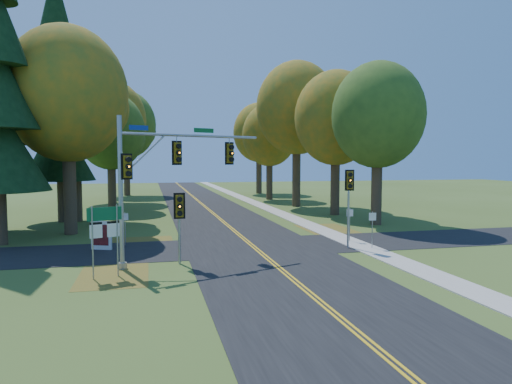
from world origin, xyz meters
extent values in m
plane|color=#3E531D|center=(0.00, 0.00, 0.00)|extent=(160.00, 160.00, 0.00)
cube|color=black|center=(0.00, 0.00, 0.01)|extent=(8.00, 160.00, 0.02)
cube|color=black|center=(0.00, 2.00, 0.01)|extent=(60.00, 6.00, 0.02)
cube|color=gold|center=(-0.10, 0.00, 0.03)|extent=(0.10, 160.00, 0.01)
cube|color=gold|center=(0.10, 0.00, 0.03)|extent=(0.10, 160.00, 0.01)
cube|color=#9E998E|center=(6.20, 0.00, 0.03)|extent=(1.60, 160.00, 0.06)
cube|color=brown|center=(-6.50, 4.00, 0.01)|extent=(4.00, 6.00, 0.00)
cube|color=brown|center=(6.80, 6.00, 0.01)|extent=(3.50, 8.00, 0.00)
cube|color=brown|center=(-7.50, -3.00, 0.01)|extent=(3.00, 5.00, 0.00)
cylinder|color=#38281C|center=(-11.20, 9.30, 3.38)|extent=(0.86, 0.86, 6.75)
ellipsoid|color=#A86B16|center=(-11.20, 9.30, 9.55)|extent=(8.00, 8.00, 9.20)
sphere|color=#A86B16|center=(-9.60, 10.50, 8.75)|extent=(4.80, 4.80, 4.80)
sphere|color=#A86B16|center=(-12.60, 8.50, 10.35)|extent=(4.40, 4.40, 4.40)
cylinder|color=#38281C|center=(11.50, 8.70, 3.04)|extent=(0.83, 0.83, 6.08)
ellipsoid|color=#466920|center=(11.50, 8.70, 8.60)|extent=(7.20, 7.20, 8.28)
sphere|color=#466920|center=(12.94, 9.78, 7.88)|extent=(4.32, 4.32, 4.32)
sphere|color=#466920|center=(10.24, 7.98, 9.32)|extent=(3.96, 3.96, 3.96)
cylinder|color=#38281C|center=(-11.80, 16.20, 3.71)|extent=(0.89, 0.89, 7.42)
ellipsoid|color=#A86B16|center=(-11.80, 16.20, 10.43)|extent=(8.60, 8.60, 9.89)
sphere|color=#A86B16|center=(-10.08, 17.49, 9.57)|extent=(5.16, 5.16, 5.16)
sphere|color=#A86B16|center=(-13.30, 15.34, 11.29)|extent=(4.73, 4.73, 4.73)
cylinder|color=#38281C|center=(10.90, 15.50, 3.15)|extent=(0.84, 0.84, 6.30)
ellipsoid|color=#A86B16|center=(10.90, 15.50, 8.96)|extent=(7.60, 7.60, 8.74)
sphere|color=#A86B16|center=(12.42, 16.64, 8.20)|extent=(4.56, 4.56, 4.56)
sphere|color=#A86B16|center=(9.57, 14.74, 9.72)|extent=(4.18, 4.18, 4.18)
cylinder|color=#38281C|center=(-9.60, 24.40, 2.81)|extent=(0.81, 0.81, 5.62)
ellipsoid|color=#466920|center=(-9.60, 24.40, 8.00)|extent=(6.80, 6.80, 7.82)
sphere|color=#466920|center=(-8.24, 25.42, 7.33)|extent=(4.08, 4.08, 4.08)
sphere|color=#466920|center=(-10.79, 23.72, 8.69)|extent=(3.74, 3.74, 3.74)
cylinder|color=#38281C|center=(9.80, 23.60, 3.83)|extent=(0.90, 0.90, 7.65)
ellipsoid|color=#A86B16|center=(9.80, 23.60, 10.73)|extent=(8.80, 8.80, 10.12)
sphere|color=#A86B16|center=(11.56, 24.92, 9.85)|extent=(5.28, 5.28, 5.28)
sphere|color=#A86B16|center=(8.26, 22.72, 11.61)|extent=(4.84, 4.84, 4.84)
cylinder|color=#38281C|center=(-10.20, 33.10, 3.49)|extent=(0.87, 0.87, 6.98)
ellipsoid|color=#A86B16|center=(-10.20, 33.10, 9.85)|extent=(8.20, 8.20, 9.43)
sphere|color=#A86B16|center=(-8.56, 34.33, 9.03)|extent=(4.92, 4.92, 4.92)
sphere|color=#A86B16|center=(-11.63, 32.28, 10.67)|extent=(4.51, 4.51, 4.51)
cylinder|color=#38281C|center=(9.20, 32.80, 2.93)|extent=(0.82, 0.82, 5.85)
ellipsoid|color=#A86B16|center=(9.20, 32.80, 8.30)|extent=(7.00, 7.00, 8.05)
sphere|color=#A86B16|center=(10.60, 33.85, 7.60)|extent=(4.20, 4.20, 4.20)
sphere|color=#A86B16|center=(7.97, 32.10, 9.00)|extent=(3.85, 3.85, 3.85)
cylinder|color=#38281C|center=(-9.00, 44.00, 3.60)|extent=(0.88, 0.88, 7.20)
ellipsoid|color=#466920|center=(-9.00, 44.00, 10.14)|extent=(8.40, 8.40, 9.66)
sphere|color=#466920|center=(-7.32, 45.26, 9.30)|extent=(5.04, 5.04, 5.04)
sphere|color=#466920|center=(-10.47, 43.16, 10.98)|extent=(4.62, 4.62, 4.62)
cylinder|color=#38281C|center=(10.40, 43.50, 3.26)|extent=(0.85, 0.85, 6.53)
ellipsoid|color=#A86B16|center=(10.40, 43.50, 9.26)|extent=(7.80, 7.80, 8.97)
sphere|color=#A86B16|center=(11.96, 44.67, 8.47)|extent=(4.68, 4.68, 4.68)
sphere|color=#A86B16|center=(9.04, 42.72, 10.04)|extent=(4.29, 4.29, 4.29)
cylinder|color=#38281C|center=(-14.50, 6.00, 1.62)|extent=(0.50, 0.50, 3.24)
cone|color=black|center=(-14.50, 6.00, 5.82)|extent=(5.60, 5.60, 5.17)
cylinder|color=#38281C|center=(-16.00, 11.00, 1.44)|extent=(0.50, 0.50, 2.88)
cylinder|color=#38281C|center=(-13.00, 16.00, 1.71)|extent=(0.50, 0.50, 3.42)
cone|color=black|center=(-13.00, 16.00, 6.15)|extent=(5.60, 5.60, 5.45)
cone|color=black|center=(-13.00, 16.00, 10.04)|extent=(4.57, 4.57, 5.45)
cone|color=black|center=(-13.00, 16.00, 13.94)|extent=(3.55, 3.55, 5.45)
cone|color=black|center=(-13.00, 16.00, 17.83)|extent=(2.52, 2.52, 5.45)
cylinder|color=#93959B|center=(-7.19, -2.00, 3.57)|extent=(0.22, 0.22, 7.14)
cylinder|color=#93959B|center=(-7.19, -2.00, 0.15)|extent=(0.45, 0.45, 0.31)
cylinder|color=#93959B|center=(-3.64, -0.57, 6.32)|extent=(7.15, 2.99, 0.14)
cylinder|color=#93959B|center=(-6.15, -1.58, 5.30)|extent=(2.17, 0.95, 2.11)
cylinder|color=#93959B|center=(-4.54, -0.93, 6.14)|extent=(0.04, 0.04, 0.37)
cube|color=#72590C|center=(-4.54, -0.93, 5.45)|extent=(0.44, 0.41, 1.02)
cube|color=black|center=(-4.54, -0.93, 5.45)|extent=(0.50, 0.23, 1.20)
sphere|color=orange|center=(-4.45, -1.15, 5.45)|extent=(0.18, 0.18, 0.18)
cylinder|color=black|center=(-4.45, -1.15, 5.77)|extent=(0.29, 0.24, 0.24)
cylinder|color=black|center=(-4.45, -1.15, 5.45)|extent=(0.29, 0.24, 0.24)
cylinder|color=black|center=(-4.45, -1.15, 5.12)|extent=(0.29, 0.24, 0.24)
cylinder|color=#93959B|center=(-1.70, 0.21, 6.14)|extent=(0.04, 0.04, 0.37)
cube|color=#72590C|center=(-1.70, 0.21, 5.45)|extent=(0.44, 0.41, 1.02)
cube|color=black|center=(-1.70, 0.21, 5.45)|extent=(0.50, 0.23, 1.20)
sphere|color=orange|center=(-1.62, -0.01, 5.45)|extent=(0.18, 0.18, 0.18)
cylinder|color=black|center=(-1.62, -0.01, 5.77)|extent=(0.29, 0.24, 0.24)
cylinder|color=black|center=(-1.62, -0.01, 5.45)|extent=(0.29, 0.24, 0.24)
cylinder|color=black|center=(-1.62, -0.01, 5.12)|extent=(0.29, 0.24, 0.24)
cube|color=#72590C|center=(-6.90, -2.05, 4.79)|extent=(0.44, 0.41, 1.02)
cube|color=black|center=(-6.90, -2.05, 4.79)|extent=(0.50, 0.23, 1.20)
sphere|color=orange|center=(-6.81, -2.26, 4.79)|extent=(0.18, 0.18, 0.18)
cylinder|color=black|center=(-6.81, -2.26, 5.12)|extent=(0.29, 0.24, 0.24)
cylinder|color=black|center=(-6.81, -2.26, 4.79)|extent=(0.29, 0.24, 0.24)
cylinder|color=black|center=(-6.81, -2.26, 4.47)|extent=(0.29, 0.24, 0.24)
cube|color=navy|center=(-6.34, -1.66, 6.61)|extent=(0.87, 0.38, 0.22)
cube|color=#0C5926|center=(-3.12, -0.36, 6.61)|extent=(1.06, 0.46, 0.22)
cylinder|color=#96999E|center=(5.23, 0.24, 2.23)|extent=(0.12, 0.12, 4.46)
cube|color=#72590C|center=(5.18, 0.02, 3.95)|extent=(0.41, 0.38, 1.01)
cube|color=black|center=(5.18, 0.02, 3.95)|extent=(0.52, 0.16, 1.20)
sphere|color=orange|center=(5.12, -0.21, 3.95)|extent=(0.18, 0.18, 0.18)
cylinder|color=black|center=(5.12, -0.21, 4.28)|extent=(0.28, 0.22, 0.24)
cylinder|color=black|center=(5.12, -0.21, 3.95)|extent=(0.28, 0.22, 0.24)
cylinder|color=black|center=(5.12, -0.21, 3.63)|extent=(0.28, 0.22, 0.24)
cylinder|color=#919499|center=(-4.50, -1.53, 1.71)|extent=(0.13, 0.13, 3.42)
cube|color=#72590C|center=(-4.50, -1.77, 2.88)|extent=(0.37, 0.32, 1.07)
cube|color=black|center=(-4.50, -1.77, 2.88)|extent=(0.56, 0.04, 1.26)
sphere|color=orange|center=(-4.50, -2.01, 2.88)|extent=(0.19, 0.19, 0.19)
cylinder|color=black|center=(-4.50, -2.01, 3.23)|extent=(0.26, 0.17, 0.26)
cylinder|color=black|center=(-4.50, -2.01, 2.88)|extent=(0.26, 0.17, 0.26)
cylinder|color=black|center=(-4.50, -2.01, 2.54)|extent=(0.26, 0.17, 0.26)
cylinder|color=gray|center=(-8.28, -3.68, 1.58)|extent=(0.06, 0.06, 3.15)
cylinder|color=gray|center=(-7.30, -3.32, 1.58)|extent=(0.06, 0.06, 3.15)
cube|color=#0C562E|center=(-7.80, -3.47, 2.78)|extent=(1.40, 0.54, 0.58)
cube|color=silver|center=(-7.80, -3.47, 2.78)|extent=(1.19, 0.43, 0.08)
cube|color=silver|center=(-8.15, -3.59, 2.05)|extent=(0.51, 0.22, 0.58)
cube|color=black|center=(-8.15, -3.59, 2.40)|extent=(0.50, 0.18, 0.11)
cube|color=silver|center=(-7.46, -3.35, 2.05)|extent=(0.51, 0.22, 0.58)
cube|color=black|center=(-7.46, -3.35, 2.40)|extent=(0.50, 0.18, 0.11)
cube|color=silver|center=(-8.59, 3.00, 0.82)|extent=(1.16, 0.59, 1.64)
cube|color=maroon|center=(-8.62, 2.92, 0.87)|extent=(0.85, 0.36, 1.19)
cube|color=silver|center=(-9.01, 3.17, 0.14)|extent=(0.09, 0.09, 0.27)
cube|color=silver|center=(-8.16, 2.83, 0.14)|extent=(0.09, 0.09, 0.27)
cylinder|color=gray|center=(6.20, 2.12, 1.06)|extent=(0.05, 0.05, 2.11)
cube|color=silver|center=(6.20, 2.10, 1.82)|extent=(0.40, 0.12, 0.43)
cylinder|color=gray|center=(6.52, -0.21, 1.08)|extent=(0.05, 0.05, 2.15)
cube|color=silver|center=(6.52, -0.23, 1.86)|extent=(0.41, 0.10, 0.44)
cylinder|color=gray|center=(-7.34, 4.02, 1.00)|extent=(0.05, 0.05, 2.00)
cube|color=silver|center=(-7.33, 4.01, 1.73)|extent=(0.36, 0.19, 0.41)
camera|label=1|loc=(-5.90, -23.91, 5.10)|focal=32.00mm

